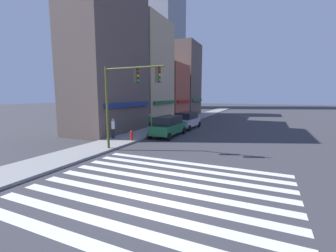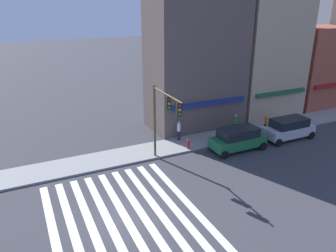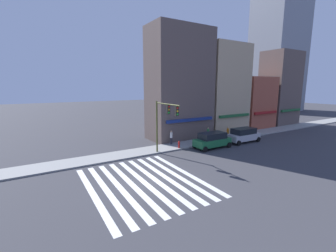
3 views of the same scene
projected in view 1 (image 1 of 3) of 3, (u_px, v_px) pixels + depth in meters
name	position (u px, v px, depth m)	size (l,w,h in m)	color
ground_plane	(159.00, 189.00, 9.50)	(200.00, 200.00, 0.00)	#38383D
sidewalk_left	(39.00, 165.00, 12.51)	(120.00, 3.00, 0.15)	gray
crosswalk_stripes	(159.00, 189.00, 9.50)	(8.39, 10.80, 0.01)	silver
storefront_row	(154.00, 75.00, 32.92)	(31.91, 5.30, 15.57)	brown
tower_distant	(161.00, 28.00, 69.46)	(14.39, 10.98, 49.22)	gray
traffic_signal	(127.00, 90.00, 15.06)	(0.32, 4.55, 5.94)	#474C1E
suv_green	(168.00, 126.00, 21.66)	(4.70, 2.12, 1.94)	#1E6638
suv_silver	(187.00, 120.00, 26.74)	(4.72, 2.12, 1.94)	#B7B7BC
pedestrian_green_top	(150.00, 122.00, 24.73)	(0.32, 0.32, 1.77)	#23232D
pedestrian_white_shirt	(113.00, 128.00, 19.85)	(0.32, 0.32, 1.77)	#23232D
pedestrian_orange_vest	(169.00, 120.00, 26.46)	(0.32, 0.32, 1.77)	#23232D
fire_hydrant	(132.00, 135.00, 18.97)	(0.24, 0.24, 0.84)	red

